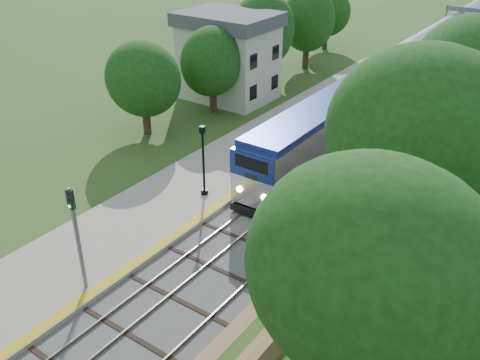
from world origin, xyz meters
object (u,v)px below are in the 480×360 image
Objects in this scene: station_building at (228,55)px; signal_platform at (76,229)px; lamppost_far at (204,165)px; signal_farside at (414,137)px.

signal_platform is at bearing -67.74° from station_building.
station_building is at bearing 121.51° from lamppost_far.
station_building reaches higher than lamppost_far.
station_building is 21.58m from signal_farside.
station_building is 29.30m from signal_platform.
signal_farside is (9.10, 19.53, -0.10)m from signal_platform.
lamppost_far is 13.52m from signal_farside.
signal_platform is 21.55m from signal_farside.
signal_platform is (0.96, -10.59, 1.34)m from lamppost_far.
signal_farside is at bearing 65.02° from signal_platform.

